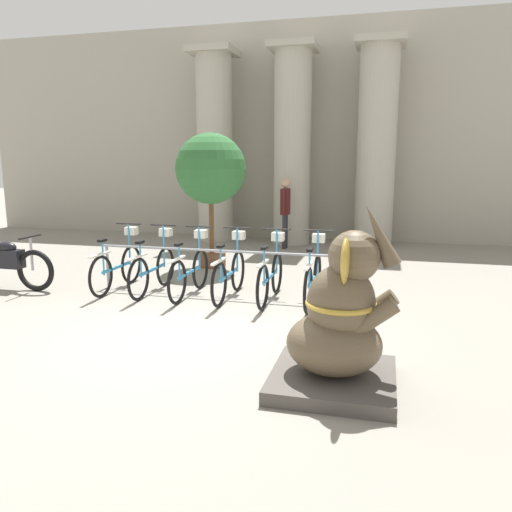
% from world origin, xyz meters
% --- Properties ---
extents(ground_plane, '(60.00, 60.00, 0.00)m').
position_xyz_m(ground_plane, '(0.00, 0.00, 0.00)').
color(ground_plane, gray).
extents(building_facade, '(20.00, 0.20, 6.00)m').
position_xyz_m(building_facade, '(0.00, 8.60, 3.00)').
color(building_facade, '#A39E8E').
rests_on(building_facade, ground_plane).
extents(column_left, '(1.22, 1.22, 5.16)m').
position_xyz_m(column_left, '(-2.17, 7.60, 2.62)').
color(column_left, '#ADA899').
rests_on(column_left, ground_plane).
extents(column_middle, '(1.22, 1.22, 5.16)m').
position_xyz_m(column_middle, '(0.00, 7.60, 2.62)').
color(column_middle, '#ADA899').
rests_on(column_middle, ground_plane).
extents(column_right, '(1.22, 1.22, 5.16)m').
position_xyz_m(column_right, '(2.17, 7.60, 2.62)').
color(column_right, '#ADA899').
rests_on(column_right, ground_plane).
extents(bike_rack, '(4.01, 0.05, 0.77)m').
position_xyz_m(bike_rack, '(-0.28, 1.95, 0.61)').
color(bike_rack, gray).
rests_on(bike_rack, ground_plane).
extents(bicycle_0, '(0.48, 1.72, 1.11)m').
position_xyz_m(bicycle_0, '(-1.99, 1.86, 0.42)').
color(bicycle_0, black).
rests_on(bicycle_0, ground_plane).
extents(bicycle_1, '(0.48, 1.72, 1.11)m').
position_xyz_m(bicycle_1, '(-1.31, 1.85, 0.42)').
color(bicycle_1, black).
rests_on(bicycle_1, ground_plane).
extents(bicycle_2, '(0.48, 1.72, 1.11)m').
position_xyz_m(bicycle_2, '(-0.63, 1.81, 0.42)').
color(bicycle_2, black).
rests_on(bicycle_2, ground_plane).
extents(bicycle_3, '(0.48, 1.72, 1.11)m').
position_xyz_m(bicycle_3, '(0.06, 1.82, 0.42)').
color(bicycle_3, black).
rests_on(bicycle_3, ground_plane).
extents(bicycle_4, '(0.48, 1.72, 1.11)m').
position_xyz_m(bicycle_4, '(0.74, 1.84, 0.42)').
color(bicycle_4, black).
rests_on(bicycle_4, ground_plane).
extents(bicycle_5, '(0.48, 1.72, 1.11)m').
position_xyz_m(bicycle_5, '(1.42, 1.83, 0.42)').
color(bicycle_5, black).
rests_on(bicycle_5, ground_plane).
extents(elephant_statue, '(1.21, 1.21, 1.84)m').
position_xyz_m(elephant_statue, '(2.08, -1.05, 0.62)').
color(elephant_statue, '#4C4742').
rests_on(elephant_statue, ground_plane).
extents(motorcycle, '(2.03, 0.55, 0.96)m').
position_xyz_m(motorcycle, '(-3.95, 1.40, 0.47)').
color(motorcycle, black).
rests_on(motorcycle, ground_plane).
extents(person_pedestrian, '(0.24, 0.47, 1.78)m').
position_xyz_m(person_pedestrian, '(0.00, 6.71, 1.08)').
color(person_pedestrian, '#28282D').
rests_on(person_pedestrian, ground_plane).
extents(potted_tree, '(1.45, 1.45, 2.78)m').
position_xyz_m(potted_tree, '(-1.06, 4.10, 1.99)').
color(potted_tree, brown).
rests_on(potted_tree, ground_plane).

